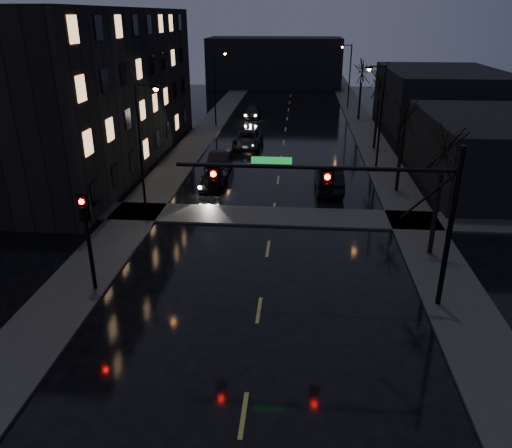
% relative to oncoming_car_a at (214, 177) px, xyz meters
% --- Properties ---
extents(sidewalk_left, '(3.00, 140.00, 0.12)m').
position_rel_oncoming_car_a_xyz_m(sidewalk_left, '(-3.93, 11.00, -0.66)').
color(sidewalk_left, '#2D2D2B').
rests_on(sidewalk_left, ground).
extents(sidewalk_right, '(3.00, 140.00, 0.12)m').
position_rel_oncoming_car_a_xyz_m(sidewalk_right, '(13.07, 11.00, -0.66)').
color(sidewalk_right, '#2D2D2B').
rests_on(sidewalk_right, ground).
extents(sidewalk_cross, '(40.00, 3.00, 0.12)m').
position_rel_oncoming_car_a_xyz_m(sidewalk_cross, '(4.57, -5.50, -0.66)').
color(sidewalk_cross, '#2D2D2B').
rests_on(sidewalk_cross, ground).
extents(apartment_block, '(12.00, 30.00, 12.00)m').
position_rel_oncoming_car_a_xyz_m(apartment_block, '(-11.93, 6.00, 5.28)').
color(apartment_block, black).
rests_on(apartment_block, ground).
extents(commercial_right_near, '(10.00, 14.00, 5.00)m').
position_rel_oncoming_car_a_xyz_m(commercial_right_near, '(20.07, 2.00, 1.78)').
color(commercial_right_near, black).
rests_on(commercial_right_near, ground).
extents(commercial_right_far, '(12.00, 18.00, 6.00)m').
position_rel_oncoming_car_a_xyz_m(commercial_right_far, '(21.57, 24.00, 2.28)').
color(commercial_right_far, black).
rests_on(commercial_right_far, ground).
extents(far_block, '(22.00, 10.00, 8.00)m').
position_rel_oncoming_car_a_xyz_m(far_block, '(1.57, 54.00, 3.28)').
color(far_block, black).
rests_on(far_block, ground).
extents(signal_mast, '(11.11, 0.41, 7.00)m').
position_rel_oncoming_car_a_xyz_m(signal_mast, '(8.41, -15.00, 4.15)').
color(signal_mast, black).
rests_on(signal_mast, ground).
extents(signal_pole_left, '(0.35, 0.41, 4.53)m').
position_rel_oncoming_car_a_xyz_m(signal_pole_left, '(-2.93, -15.01, 2.29)').
color(signal_pole_left, black).
rests_on(signal_pole_left, ground).
extents(tree_near, '(3.52, 3.52, 8.08)m').
position_rel_oncoming_car_a_xyz_m(tree_near, '(12.97, -10.00, 5.50)').
color(tree_near, black).
rests_on(tree_near, ground).
extents(tree_mid_a, '(3.30, 3.30, 7.58)m').
position_rel_oncoming_car_a_xyz_m(tree_mid_a, '(12.97, 0.00, 5.11)').
color(tree_mid_a, black).
rests_on(tree_mid_a, ground).
extents(tree_mid_b, '(3.74, 3.74, 8.59)m').
position_rel_oncoming_car_a_xyz_m(tree_mid_b, '(12.97, 12.00, 5.89)').
color(tree_mid_b, black).
rests_on(tree_mid_b, ground).
extents(tree_far, '(3.43, 3.43, 7.88)m').
position_rel_oncoming_car_a_xyz_m(tree_far, '(12.97, 26.00, 5.34)').
color(tree_far, black).
rests_on(tree_far, ground).
extents(streetlight_l_near, '(1.53, 0.28, 8.00)m').
position_rel_oncoming_car_a_xyz_m(streetlight_l_near, '(-3.02, -6.00, 4.05)').
color(streetlight_l_near, black).
rests_on(streetlight_l_near, ground).
extents(streetlight_l_far, '(1.53, 0.28, 8.00)m').
position_rel_oncoming_car_a_xyz_m(streetlight_l_far, '(-3.02, 21.00, 4.05)').
color(streetlight_l_far, black).
rests_on(streetlight_l_far, ground).
extents(streetlight_r_mid, '(1.53, 0.28, 8.00)m').
position_rel_oncoming_car_a_xyz_m(streetlight_r_mid, '(12.15, 6.00, 4.05)').
color(streetlight_r_mid, black).
rests_on(streetlight_r_mid, ground).
extents(streetlight_r_far, '(1.53, 0.28, 8.00)m').
position_rel_oncoming_car_a_xyz_m(streetlight_r_far, '(12.15, 34.00, 4.05)').
color(streetlight_r_far, black).
rests_on(streetlight_r_far, ground).
extents(oncoming_car_a, '(1.74, 4.24, 1.44)m').
position_rel_oncoming_car_a_xyz_m(oncoming_car_a, '(0.00, 0.00, 0.00)').
color(oncoming_car_a, black).
rests_on(oncoming_car_a, ground).
extents(oncoming_car_b, '(1.68, 4.69, 1.54)m').
position_rel_oncoming_car_a_xyz_m(oncoming_car_b, '(-0.16, 3.84, 0.05)').
color(oncoming_car_b, black).
rests_on(oncoming_car_b, ground).
extents(oncoming_car_c, '(2.65, 5.45, 1.49)m').
position_rel_oncoming_car_a_xyz_m(oncoming_car_c, '(1.28, 11.86, 0.03)').
color(oncoming_car_c, black).
rests_on(oncoming_car_c, ground).
extents(oncoming_car_d, '(1.97, 4.58, 1.31)m').
position_rel_oncoming_car_a_xyz_m(oncoming_car_d, '(0.31, 26.53, -0.06)').
color(oncoming_car_d, black).
rests_on(oncoming_car_d, ground).
extents(lead_car, '(1.92, 5.22, 1.71)m').
position_rel_oncoming_car_a_xyz_m(lead_car, '(8.22, 0.02, 0.13)').
color(lead_car, black).
rests_on(lead_car, ground).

